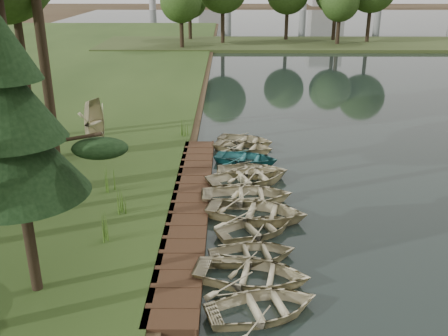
{
  "coord_description": "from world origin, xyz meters",
  "views": [
    {
      "loc": [
        -0.04,
        -18.83,
        9.19
      ],
      "look_at": [
        -0.18,
        1.24,
        1.33
      ],
      "focal_mm": 40.0,
      "sensor_mm": 36.0,
      "label": 1
    }
  ],
  "objects_px": {
    "rowboat_1": "(252,272)",
    "stored_rowboat": "(98,148)",
    "rowboat_2": "(253,252)",
    "pine_tree": "(11,124)",
    "rowboat_0": "(263,305)",
    "boardwalk": "(190,205)"
  },
  "relations": [
    {
      "from": "rowboat_1",
      "to": "rowboat_2",
      "type": "xyz_separation_m",
      "value": [
        0.1,
        1.33,
        -0.07
      ]
    },
    {
      "from": "boardwalk",
      "to": "stored_rowboat",
      "type": "relative_size",
      "value": 5.45
    },
    {
      "from": "rowboat_1",
      "to": "pine_tree",
      "type": "height_order",
      "value": "pine_tree"
    },
    {
      "from": "boardwalk",
      "to": "rowboat_0",
      "type": "relative_size",
      "value": 4.81
    },
    {
      "from": "rowboat_0",
      "to": "rowboat_2",
      "type": "relative_size",
      "value": 1.11
    },
    {
      "from": "boardwalk",
      "to": "rowboat_2",
      "type": "distance_m",
      "value": 4.77
    },
    {
      "from": "rowboat_0",
      "to": "stored_rowboat",
      "type": "xyz_separation_m",
      "value": [
        -7.86,
        12.96,
        0.21
      ]
    },
    {
      "from": "stored_rowboat",
      "to": "rowboat_2",
      "type": "bearing_deg",
      "value": -121.2
    },
    {
      "from": "rowboat_2",
      "to": "stored_rowboat",
      "type": "xyz_separation_m",
      "value": [
        -7.72,
        10.01,
        0.24
      ]
    },
    {
      "from": "rowboat_2",
      "to": "pine_tree",
      "type": "xyz_separation_m",
      "value": [
        -6.62,
        -2.06,
        5.11
      ]
    },
    {
      "from": "rowboat_1",
      "to": "stored_rowboat",
      "type": "xyz_separation_m",
      "value": [
        -7.62,
        11.34,
        0.17
      ]
    },
    {
      "from": "rowboat_0",
      "to": "rowboat_1",
      "type": "distance_m",
      "value": 1.64
    },
    {
      "from": "stored_rowboat",
      "to": "pine_tree",
      "type": "bearing_deg",
      "value": -153.63
    },
    {
      "from": "boardwalk",
      "to": "pine_tree",
      "type": "height_order",
      "value": "pine_tree"
    },
    {
      "from": "rowboat_0",
      "to": "rowboat_1",
      "type": "bearing_deg",
      "value": -7.67
    },
    {
      "from": "rowboat_1",
      "to": "rowboat_2",
      "type": "distance_m",
      "value": 1.34
    },
    {
      "from": "boardwalk",
      "to": "rowboat_2",
      "type": "bearing_deg",
      "value": -59.15
    },
    {
      "from": "rowboat_1",
      "to": "pine_tree",
      "type": "bearing_deg",
      "value": 107.04
    },
    {
      "from": "boardwalk",
      "to": "rowboat_1",
      "type": "distance_m",
      "value": 5.92
    },
    {
      "from": "rowboat_2",
      "to": "pine_tree",
      "type": "distance_m",
      "value": 8.61
    },
    {
      "from": "rowboat_1",
      "to": "pine_tree",
      "type": "distance_m",
      "value": 8.27
    },
    {
      "from": "rowboat_2",
      "to": "pine_tree",
      "type": "relative_size",
      "value": 0.37
    }
  ]
}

